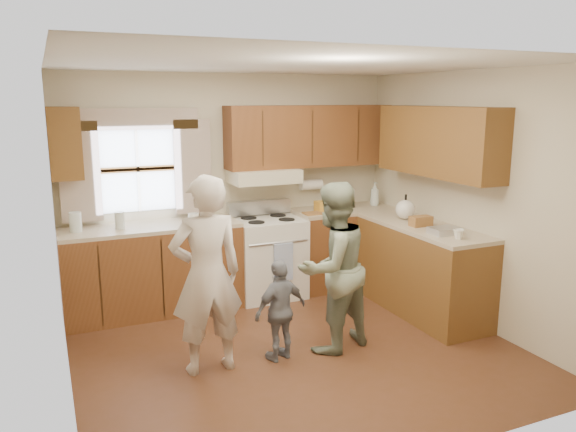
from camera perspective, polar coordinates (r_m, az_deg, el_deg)
name	(u,v)px	position (r m, az deg, el deg)	size (l,w,h in m)	color
room	(296,214)	(4.83, 0.83, 0.17)	(3.80, 3.80, 3.80)	#4F2D18
kitchen_fixtures	(306,228)	(6.12, 1.86, -1.26)	(3.80, 2.25, 2.15)	#45200E
stove	(268,256)	(6.41, -2.09, -4.09)	(0.76, 0.67, 1.07)	silver
woman_left	(207,275)	(4.61, -8.28, -5.99)	(0.60, 0.39, 1.65)	beige
woman_right	(332,267)	(5.00, 4.54, -5.23)	(0.74, 0.58, 1.52)	#213B22
child	(281,310)	(4.88, -0.76, -9.56)	(0.52, 0.22, 0.89)	gray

